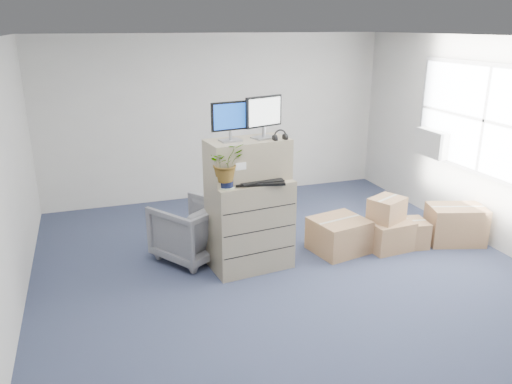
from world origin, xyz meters
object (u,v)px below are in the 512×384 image
at_px(filing_cabinet_lower, 250,224).
at_px(office_chair, 191,228).
at_px(water_bottle, 256,168).
at_px(monitor_right, 264,115).
at_px(keyboard, 260,182).
at_px(potted_plant, 226,167).
at_px(monitor_left, 230,119).

height_order(filing_cabinet_lower, office_chair, filing_cabinet_lower).
bearing_deg(water_bottle, filing_cabinet_lower, -150.25).
xyz_separation_m(monitor_right, water_bottle, (-0.09, 0.01, -0.64)).
bearing_deg(office_chair, filing_cabinet_lower, 110.07).
height_order(keyboard, office_chair, keyboard).
bearing_deg(office_chair, potted_plant, 80.49).
xyz_separation_m(keyboard, office_chair, (-0.72, 0.65, -0.74)).
relative_size(potted_plant, office_chair, 0.64).
relative_size(monitor_right, water_bottle, 1.95).
xyz_separation_m(filing_cabinet_lower, keyboard, (0.07, -0.17, 0.59)).
distance_m(monitor_left, office_chair, 1.60).
distance_m(water_bottle, office_chair, 1.22).
height_order(monitor_left, potted_plant, monitor_left).
relative_size(filing_cabinet_lower, monitor_left, 2.45).
xyz_separation_m(monitor_left, office_chair, (-0.43, 0.45, -1.48)).
xyz_separation_m(keyboard, water_bottle, (0.04, 0.23, 0.11)).
xyz_separation_m(keyboard, potted_plant, (-0.42, -0.03, 0.23)).
height_order(filing_cabinet_lower, keyboard, keyboard).
relative_size(filing_cabinet_lower, water_bottle, 4.43).
xyz_separation_m(monitor_left, water_bottle, (0.33, 0.03, -0.62)).
distance_m(keyboard, potted_plant, 0.48).
relative_size(keyboard, potted_plant, 1.09).
bearing_deg(water_bottle, monitor_right, -5.02).
bearing_deg(monitor_right, potted_plant, -174.16).
xyz_separation_m(filing_cabinet_lower, office_chair, (-0.65, 0.48, -0.15)).
bearing_deg(potted_plant, monitor_right, 24.26).
distance_m(monitor_right, office_chair, 1.78).
bearing_deg(monitor_left, keyboard, -42.87).
bearing_deg(monitor_right, filing_cabinet_lower, 176.22).
height_order(monitor_right, office_chair, monitor_right).
distance_m(filing_cabinet_lower, keyboard, 0.61).
bearing_deg(monitor_right, keyboard, -139.07).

